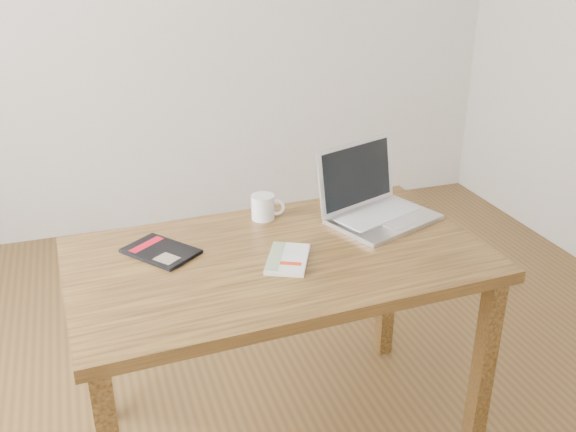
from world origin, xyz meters
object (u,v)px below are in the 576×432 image
object	(u,v)px
desk	(279,279)
coffee_mug	(264,207)
white_guidebook	(288,259)
black_guidebook	(161,251)
laptop	(374,203)

from	to	relation	value
desk	coffee_mug	world-z (taller)	coffee_mug
desk	white_guidebook	size ratio (longest dim) A/B	5.84
desk	white_guidebook	bearing A→B (deg)	-81.80
white_guidebook	black_guidebook	xyz separation A→B (m)	(-0.37, 0.18, -0.00)
white_guidebook	coffee_mug	world-z (taller)	coffee_mug
black_guidebook	coffee_mug	xyz separation A→B (m)	(0.39, 0.15, 0.04)
desk	coffee_mug	distance (m)	0.31
black_guidebook	coffee_mug	distance (m)	0.42
desk	black_guidebook	world-z (taller)	black_guidebook
white_guidebook	desk	bearing A→B (deg)	127.02
coffee_mug	desk	bearing A→B (deg)	-74.99
laptop	white_guidebook	bearing A→B (deg)	-171.68
black_guidebook	laptop	distance (m)	0.77
white_guidebook	coffee_mug	bearing A→B (deg)	112.29
white_guidebook	laptop	world-z (taller)	laptop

